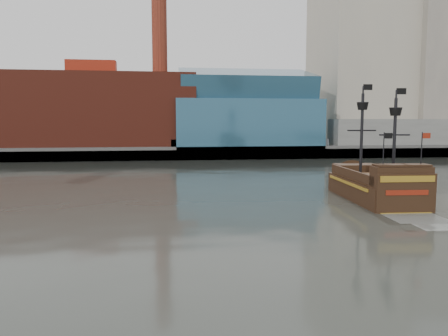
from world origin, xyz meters
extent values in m
plane|color=#2C2F29|center=(0.00, 0.00, 0.00)|extent=(400.00, 400.00, 0.00)
cube|color=slate|center=(0.00, 92.00, 1.00)|extent=(220.00, 60.00, 2.00)
cube|color=#4C4C49|center=(0.00, 62.50, 1.30)|extent=(220.00, 1.00, 2.60)
cube|color=maroon|center=(-22.00, 72.00, 9.50)|extent=(42.00, 18.00, 15.00)
cube|color=#29546E|center=(10.00, 70.00, 7.00)|extent=(30.00, 16.00, 10.00)
cube|color=#AEA490|center=(40.00, 80.00, 25.00)|extent=(20.00, 22.00, 46.00)
cube|color=gray|center=(58.00, 76.00, 21.00)|extent=(18.00, 18.00, 38.00)
cube|color=#AEA490|center=(50.00, 97.00, 28.00)|extent=(24.00, 20.00, 52.00)
cube|color=slate|center=(48.00, 66.00, 5.00)|extent=(40.00, 6.00, 6.00)
cylinder|color=maroon|center=(-8.00, 74.00, 28.00)|extent=(3.20, 3.20, 22.00)
cube|color=#29546E|center=(10.00, 70.00, 15.00)|extent=(28.00, 14.94, 8.78)
cube|color=black|center=(12.80, 16.81, 0.61)|extent=(5.86, 12.57, 2.66)
cube|color=#4C2F1C|center=(12.80, 16.81, 2.10)|extent=(5.27, 11.31, 0.31)
cube|color=black|center=(13.10, 21.72, 2.46)|extent=(4.49, 2.72, 1.02)
cube|color=black|center=(12.48, 11.50, 2.87)|extent=(4.95, 1.93, 1.84)
cube|color=black|center=(12.42, 10.56, 1.23)|extent=(5.02, 0.56, 4.09)
cube|color=olive|center=(12.41, 10.42, 2.87)|extent=(4.60, 0.36, 0.51)
cube|color=maroon|center=(12.41, 10.42, 1.74)|extent=(3.58, 0.30, 0.41)
cylinder|color=black|center=(12.08, 18.40, 6.24)|extent=(0.30, 0.30, 7.98)
cylinder|color=black|center=(13.61, 14.92, 5.94)|extent=(0.30, 0.30, 7.37)
cone|color=black|center=(12.08, 18.40, 9.01)|extent=(1.19, 1.19, 0.72)
cone|color=black|center=(13.61, 14.92, 8.39)|extent=(1.19, 1.19, 0.72)
cube|color=black|center=(12.54, 18.37, 10.85)|extent=(0.92, 0.09, 0.56)
cube|color=black|center=(14.07, 14.89, 10.23)|extent=(0.92, 0.09, 0.56)
cube|color=gray|center=(12.32, 8.85, 0.01)|extent=(4.57, 3.94, 0.02)
camera|label=1|loc=(-7.13, -22.44, 7.54)|focal=35.00mm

